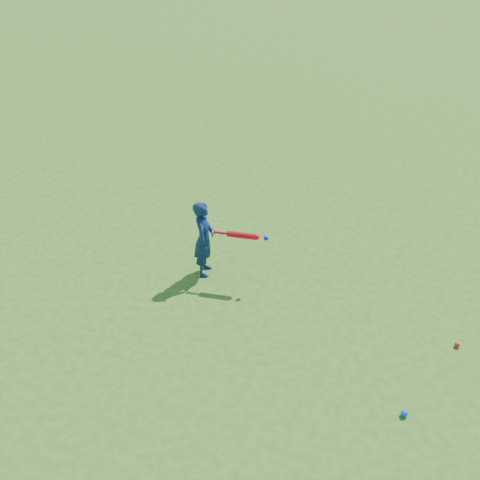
{
  "coord_description": "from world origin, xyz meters",
  "views": [
    {
      "loc": [
        2.58,
        -5.22,
        4.35
      ],
      "look_at": [
        0.41,
        0.37,
        0.6
      ],
      "focal_mm": 40.0,
      "sensor_mm": 36.0,
      "label": 1
    }
  ],
  "objects": [
    {
      "name": "ground",
      "position": [
        0.0,
        0.0,
        0.0
      ],
      "size": [
        80.0,
        80.0,
        0.0
      ],
      "primitive_type": "plane",
      "color": "#306117",
      "rests_on": "ground"
    },
    {
      "name": "child",
      "position": [
        -0.09,
        0.3,
        0.55
      ],
      "size": [
        0.36,
        0.46,
        1.1
      ],
      "primitive_type": "imported",
      "rotation": [
        0.0,
        0.0,
        1.83
      ],
      "color": "#0E2245",
      "rests_on": "ground"
    },
    {
      "name": "ground_ball_red",
      "position": [
        3.26,
        -0.01,
        0.03
      ],
      "size": [
        0.06,
        0.06,
        0.06
      ],
      "primitive_type": "sphere",
      "color": "red",
      "rests_on": "ground"
    },
    {
      "name": "ground_ball_blue",
      "position": [
        2.81,
        -1.25,
        0.04
      ],
      "size": [
        0.07,
        0.07,
        0.07
      ],
      "primitive_type": "sphere",
      "color": "blue",
      "rests_on": "ground"
    },
    {
      "name": "bat_swing",
      "position": [
        0.48,
        0.34,
        0.7
      ],
      "size": [
        0.73,
        0.16,
        0.08
      ],
      "rotation": [
        0.0,
        0.0,
        0.15
      ],
      "color": "red",
      "rests_on": "ground"
    }
  ]
}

